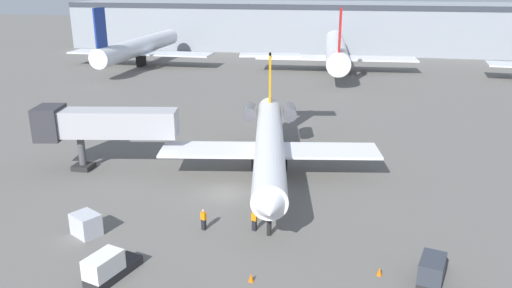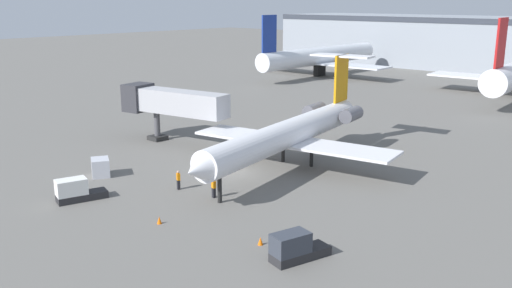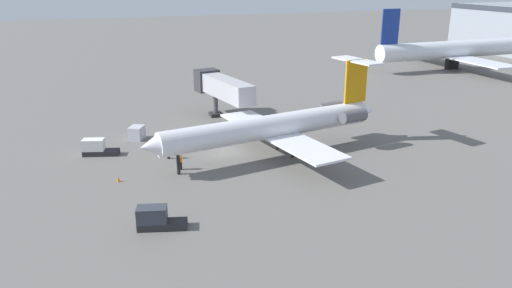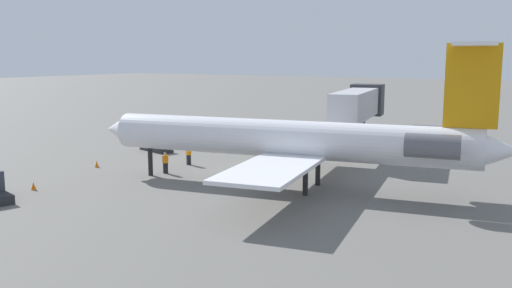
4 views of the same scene
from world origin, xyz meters
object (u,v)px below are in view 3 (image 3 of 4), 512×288
Objects in this scene: parked_airliner_west_end at (453,50)px; baggage_tug_trailing at (97,148)px; regional_jet at (278,125)px; cargo_container_uld at (137,133)px; ground_crew_marshaller at (181,162)px; ground_crew_loader at (168,151)px; baggage_tug_lead at (157,219)px; traffic_cone_near at (154,209)px; traffic_cone_mid at (118,179)px; jet_bridge at (221,87)px.

baggage_tug_trailing is at bearing -67.77° from parked_airliner_west_end.
cargo_container_uld is (-11.24, -14.37, -2.75)m from regional_jet.
ground_crew_marshaller is at bearing -85.91° from regional_jet.
baggage_tug_lead is (15.93, -3.90, -0.02)m from ground_crew_loader.
ground_crew_loader is 3.07× the size of traffic_cone_near.
traffic_cone_mid is (13.17, -3.52, -0.56)m from cargo_container_uld.
jet_bridge reaches higher than cargo_container_uld.
ground_crew_marshaller reaches higher than traffic_cone_near.
ground_crew_marshaller is (17.44, -9.50, -3.82)m from jet_bridge.
jet_bridge is 24.93m from traffic_cone_mid.
jet_bridge reaches higher than ground_crew_marshaller.
baggage_tug_lead is 88.36m from parked_airliner_west_end.
ground_crew_marshaller is at bearing 154.66° from traffic_cone_near.
jet_bridge is 5.47× the size of cargo_container_uld.
baggage_tug_trailing is at bearing -167.22° from traffic_cone_near.
traffic_cone_near is 86.41m from parked_airliner_west_end.
traffic_cone_near is at bearing -15.95° from ground_crew_loader.
regional_jet is 17.83× the size of ground_crew_loader.
traffic_cone_mid is at bearing -169.58° from baggage_tug_lead.
jet_bridge reaches higher than ground_crew_loader.
baggage_tug_trailing reaches higher than ground_crew_loader.
ground_crew_marshaller reaches higher than cargo_container_uld.
jet_bridge is 17.43m from ground_crew_loader.
parked_airliner_west_end reaches higher than traffic_cone_near.
baggage_tug_lead is (12.97, -15.86, -2.74)m from regional_jet.
cargo_container_uld is 4.60× the size of traffic_cone_mid.
regional_jet is 67.88m from parked_airliner_west_end.
parked_airliner_west_end is at bearing 118.20° from traffic_cone_mid.
jet_bridge is at bearing 139.13° from traffic_cone_mid.
regional_jet is 11.68m from ground_crew_marshaller.
traffic_cone_mid is (8.84, 1.52, -0.56)m from baggage_tug_trailing.
traffic_cone_near is 1.00× the size of traffic_cone_mid.
ground_crew_loader is at bearing 16.28° from cargo_container_uld.
traffic_cone_mid is at bearing -14.94° from cargo_container_uld.
traffic_cone_near is (26.47, -13.78, -4.40)m from jet_bridge.
baggage_tug_lead is at bearing -3.51° from cargo_container_uld.
jet_bridge is 25.14× the size of traffic_cone_near.
jet_bridge is 0.37× the size of parked_airliner_west_end.
parked_airliner_west_end is (-37.87, 56.33, 0.58)m from regional_jet.
ground_crew_marshaller is at bearing 9.30° from ground_crew_loader.
ground_crew_marshaller is at bearing 46.28° from baggage_tug_trailing.
regional_jet is at bearing 122.23° from traffic_cone_near.
cargo_container_uld is 4.60× the size of traffic_cone_near.
regional_jet is 2.18× the size of jet_bridge.
traffic_cone_near is at bearing -3.36° from cargo_container_uld.
ground_crew_loader is at bearing -103.90° from regional_jet.
regional_jet is at bearing 51.96° from cargo_container_uld.
baggage_tug_trailing is 17.19m from traffic_cone_near.
baggage_tug_lead is 7.68× the size of traffic_cone_near.
baggage_tug_lead reaches higher than cargo_container_uld.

